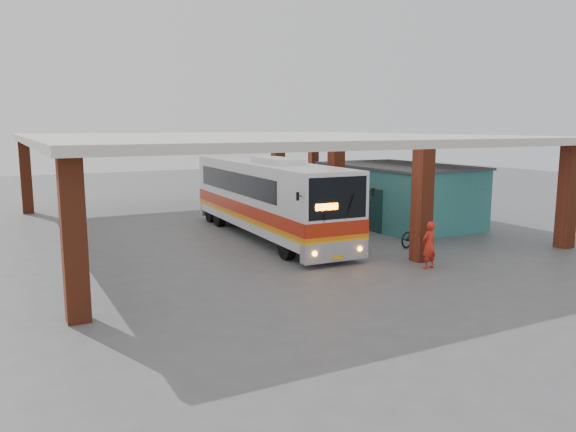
% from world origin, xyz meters
% --- Properties ---
extents(ground, '(90.00, 90.00, 0.00)m').
position_xyz_m(ground, '(0.00, 0.00, 0.00)').
color(ground, '#515154').
rests_on(ground, ground).
extents(brick_columns, '(20.10, 21.60, 4.35)m').
position_xyz_m(brick_columns, '(1.43, 5.00, 2.17)').
color(brick_columns, maroon).
rests_on(brick_columns, ground).
extents(canopy_roof, '(21.00, 23.00, 0.30)m').
position_xyz_m(canopy_roof, '(0.50, 6.50, 4.50)').
color(canopy_roof, beige).
rests_on(canopy_roof, brick_columns).
extents(shop_building, '(5.20, 8.20, 3.11)m').
position_xyz_m(shop_building, '(7.49, 4.00, 1.56)').
color(shop_building, '#2C706E').
rests_on(shop_building, ground).
extents(coach_bus, '(3.18, 12.83, 3.71)m').
position_xyz_m(coach_bus, '(-0.10, 3.90, 1.84)').
color(coach_bus, silver).
rests_on(coach_bus, ground).
extents(motorcycle, '(2.20, 1.16, 1.10)m').
position_xyz_m(motorcycle, '(4.66, -0.88, 0.55)').
color(motorcycle, black).
rests_on(motorcycle, ground).
extents(pedestrian, '(0.67, 0.49, 1.72)m').
position_xyz_m(pedestrian, '(2.48, -4.04, 0.86)').
color(pedestrian, red).
rests_on(pedestrian, ground).
extents(red_chair, '(0.62, 0.62, 0.89)m').
position_xyz_m(red_chair, '(4.64, 8.83, 0.41)').
color(red_chair, red).
rests_on(red_chair, ground).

